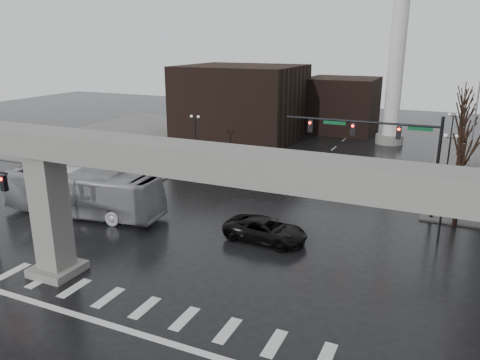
# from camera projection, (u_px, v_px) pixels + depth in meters

# --- Properties ---
(ground) EXTENTS (160.00, 160.00, 0.00)m
(ground) POSITION_uv_depth(u_px,v_px,m) (156.00, 298.00, 25.23)
(ground) COLOR black
(ground) RESTS_ON ground
(sidewalk_nw) EXTENTS (28.00, 36.00, 0.15)m
(sidewalk_nw) POSITION_uv_depth(u_px,v_px,m) (148.00, 137.00, 66.91)
(sidewalk_nw) COLOR slate
(sidewalk_nw) RESTS_ON ground
(elevated_guideway) EXTENTS (48.00, 2.60, 8.70)m
(elevated_guideway) POSITION_uv_depth(u_px,v_px,m) (170.00, 179.00, 22.75)
(elevated_guideway) COLOR gray
(elevated_guideway) RESTS_ON ground
(building_far_left) EXTENTS (16.00, 14.00, 10.00)m
(building_far_left) POSITION_uv_depth(u_px,v_px,m) (241.00, 102.00, 65.94)
(building_far_left) COLOR black
(building_far_left) RESTS_ON ground
(building_far_mid) EXTENTS (10.00, 10.00, 8.00)m
(building_far_mid) POSITION_uv_depth(u_px,v_px,m) (341.00, 105.00, 70.16)
(building_far_mid) COLOR black
(building_far_mid) RESTS_ON ground
(smokestack) EXTENTS (3.60, 3.60, 30.00)m
(smokestack) POSITION_uv_depth(u_px,v_px,m) (398.00, 40.00, 59.06)
(smokestack) COLOR silver
(smokestack) RESTS_ON ground
(signal_mast_arm) EXTENTS (12.12, 0.43, 8.00)m
(signal_mast_arm) POSITION_uv_depth(u_px,v_px,m) (387.00, 141.00, 36.34)
(signal_mast_arm) COLOR black
(signal_mast_arm) RESTS_ON ground
(flagpole_assembly) EXTENTS (2.06, 0.12, 12.00)m
(flagpole_assembly) POSITION_uv_depth(u_px,v_px,m) (479.00, 119.00, 36.13)
(flagpole_assembly) COLOR silver
(flagpole_assembly) RESTS_ON ground
(lamp_right_0) EXTENTS (1.22, 0.32, 5.11)m
(lamp_right_0) POSITION_uv_depth(u_px,v_px,m) (444.00, 195.00, 31.05)
(lamp_right_0) COLOR black
(lamp_right_0) RESTS_ON ground
(lamp_right_1) EXTENTS (1.22, 0.32, 5.11)m
(lamp_right_1) POSITION_uv_depth(u_px,v_px,m) (449.00, 151.00, 43.24)
(lamp_right_1) COLOR black
(lamp_right_1) RESTS_ON ground
(lamp_right_2) EXTENTS (1.22, 0.32, 5.11)m
(lamp_right_2) POSITION_uv_depth(u_px,v_px,m) (452.00, 127.00, 55.44)
(lamp_right_2) COLOR black
(lamp_right_2) RESTS_ON ground
(lamp_left_0) EXTENTS (1.22, 0.32, 5.11)m
(lamp_left_0) POSITION_uv_depth(u_px,v_px,m) (117.00, 155.00, 41.80)
(lamp_left_0) COLOR black
(lamp_left_0) RESTS_ON ground
(lamp_left_1) EXTENTS (1.22, 0.32, 5.11)m
(lamp_left_1) POSITION_uv_depth(u_px,v_px,m) (195.00, 129.00, 53.99)
(lamp_left_1) COLOR black
(lamp_left_1) RESTS_ON ground
(lamp_left_2) EXTENTS (1.22, 0.32, 5.11)m
(lamp_left_2) POSITION_uv_depth(u_px,v_px,m) (244.00, 113.00, 66.18)
(lamp_left_2) COLOR black
(lamp_left_2) RESTS_ON ground
(tree_right_0) EXTENTS (1.09, 1.58, 7.50)m
(tree_right_0) POSITION_uv_depth(u_px,v_px,m) (460.00, 190.00, 34.34)
(tree_right_0) COLOR black
(tree_right_0) RESTS_ON ground
(tree_right_1) EXTENTS (1.09, 1.61, 7.67)m
(tree_right_1) POSITION_uv_depth(u_px,v_px,m) (460.00, 164.00, 41.28)
(tree_right_1) COLOR black
(tree_right_1) RESTS_ON ground
(tree_right_2) EXTENTS (1.10, 1.63, 7.85)m
(tree_right_2) POSITION_uv_depth(u_px,v_px,m) (461.00, 146.00, 48.23)
(tree_right_2) COLOR black
(tree_right_2) RESTS_ON ground
(tree_right_3) EXTENTS (1.11, 1.66, 8.02)m
(tree_right_3) POSITION_uv_depth(u_px,v_px,m) (461.00, 132.00, 55.18)
(tree_right_3) COLOR black
(tree_right_3) RESTS_ON ground
(tree_right_4) EXTENTS (1.12, 1.69, 8.19)m
(tree_right_4) POSITION_uv_depth(u_px,v_px,m) (461.00, 121.00, 62.13)
(tree_right_4) COLOR black
(tree_right_4) RESTS_ON ground
(pickup_truck) EXTENTS (5.96, 3.01, 1.62)m
(pickup_truck) POSITION_uv_depth(u_px,v_px,m) (265.00, 230.00, 32.25)
(pickup_truck) COLOR black
(pickup_truck) RESTS_ON ground
(city_bus) EXTENTS (13.48, 4.44, 3.69)m
(city_bus) POSITION_uv_depth(u_px,v_px,m) (83.00, 192.00, 36.84)
(city_bus) COLOR #A5A5AA
(city_bus) RESTS_ON ground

